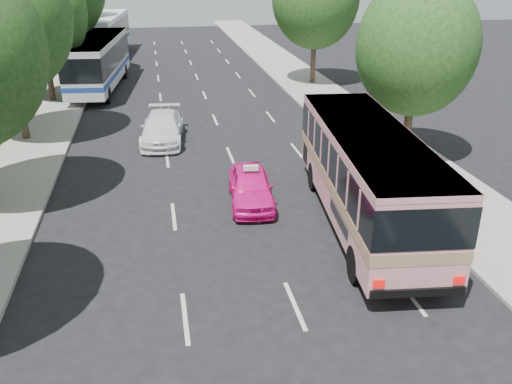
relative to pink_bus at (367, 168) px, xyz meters
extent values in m
plane|color=black|center=(-4.50, -2.23, -2.07)|extent=(120.00, 120.00, 0.00)
cube|color=#9E998E|center=(-13.00, 17.77, -1.99)|extent=(4.00, 90.00, 0.15)
cube|color=#9E998E|center=(4.00, 17.77, -2.01)|extent=(4.00, 90.00, 0.12)
cube|color=#9E998E|center=(-14.80, 17.77, -1.17)|extent=(0.30, 90.00, 1.50)
cylinder|color=#38281E|center=(-13.20, 11.77, -0.17)|extent=(0.36, 0.36, 3.80)
ellipsoid|color=#184117|center=(-13.20, 11.77, 3.83)|extent=(6.00, 6.00, 6.90)
cylinder|color=#38281E|center=(-13.10, 19.77, -0.32)|extent=(0.36, 0.36, 3.50)
ellipsoid|color=#184117|center=(-13.10, 19.77, 3.36)|extent=(5.52, 5.52, 6.35)
cylinder|color=#38281E|center=(-13.00, 27.77, -0.07)|extent=(0.36, 0.36, 3.99)
cylinder|color=#38281E|center=(-13.20, 35.77, -0.20)|extent=(0.36, 0.36, 3.72)
cylinder|color=#38281E|center=(4.20, 5.77, -0.45)|extent=(0.36, 0.36, 3.23)
ellipsoid|color=#184117|center=(4.20, 5.77, 2.95)|extent=(5.10, 5.10, 5.87)
sphere|color=#184117|center=(4.60, 5.47, 3.97)|extent=(3.32, 3.31, 3.31)
cylinder|color=#38281E|center=(4.50, 21.77, -0.17)|extent=(0.36, 0.36, 3.80)
cube|color=pink|center=(0.00, 0.00, -0.14)|extent=(3.68, 10.59, 2.78)
cube|color=#9E7A59|center=(0.00, 0.00, -0.46)|extent=(3.72, 10.62, 0.36)
cube|color=black|center=(0.00, 0.00, 0.37)|extent=(3.74, 10.63, 1.14)
cube|color=pink|center=(0.00, 0.00, 1.17)|extent=(3.70, 10.61, 0.17)
cylinder|color=black|center=(-0.81, 3.22, -1.53)|extent=(0.42, 1.11, 1.08)
cylinder|color=black|center=(1.47, 2.98, -1.53)|extent=(0.42, 1.11, 1.08)
cylinder|color=black|center=(-1.52, -3.38, -1.53)|extent=(0.42, 1.11, 1.08)
cylinder|color=black|center=(0.77, -3.63, -1.53)|extent=(0.42, 1.11, 1.08)
imported|color=#FE1698|center=(-3.50, 2.35, -1.40)|extent=(1.92, 4.02, 1.32)
imported|color=white|center=(-6.50, 10.38, -1.37)|extent=(2.41, 4.96, 1.39)
cube|color=silver|center=(-10.31, 22.77, -0.08)|extent=(3.59, 11.68, 2.92)
cube|color=black|center=(-10.31, 22.77, 0.28)|extent=(3.65, 11.71, 1.44)
cube|color=navy|center=(-10.31, 22.77, -0.82)|extent=(3.63, 11.70, 0.29)
cube|color=silver|center=(-10.31, 22.77, 1.31)|extent=(3.61, 11.70, 0.13)
cylinder|color=black|center=(-11.01, 26.50, -1.54)|extent=(0.41, 1.08, 1.05)
cylinder|color=black|center=(-8.88, 26.28, -1.54)|extent=(0.41, 1.08, 1.05)
cylinder|color=black|center=(-11.78, 18.88, -1.54)|extent=(0.41, 1.08, 1.05)
cylinder|color=black|center=(-9.65, 18.66, -1.54)|extent=(0.41, 1.08, 1.05)
cube|color=white|center=(-10.66, 36.05, 0.03)|extent=(3.72, 12.29, 3.07)
cube|color=black|center=(-10.66, 36.05, 0.40)|extent=(3.77, 12.32, 1.51)
cube|color=navy|center=(-10.66, 36.05, -0.76)|extent=(3.76, 12.31, 0.30)
cube|color=white|center=(-10.66, 36.05, 1.49)|extent=(3.74, 12.31, 0.14)
cylinder|color=black|center=(-11.43, 39.97, -1.51)|extent=(0.43, 1.13, 1.11)
cylinder|color=black|center=(-9.17, 39.75, -1.51)|extent=(0.43, 1.13, 1.11)
cylinder|color=black|center=(-12.20, 31.94, -1.51)|extent=(0.43, 1.13, 1.11)
cylinder|color=black|center=(-9.94, 31.72, -1.51)|extent=(0.43, 1.13, 1.11)
cube|color=silver|center=(-3.50, 2.35, -0.65)|extent=(0.56, 0.23, 0.18)
camera|label=1|loc=(-6.73, -15.76, 6.45)|focal=38.00mm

